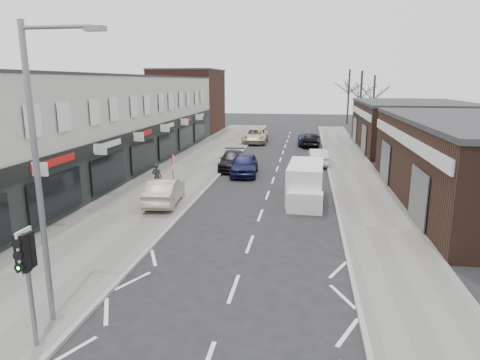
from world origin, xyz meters
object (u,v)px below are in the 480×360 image
at_px(parked_car_left_b, 233,160).
at_px(parked_car_right_a, 318,157).
at_px(traffic_light, 26,261).
at_px(pedestrian, 157,177).
at_px(parked_car_left_c, 255,136).
at_px(white_van, 305,183).
at_px(sedan_on_pavement, 165,191).
at_px(parked_car_right_b, 311,139).
at_px(warning_sign, 173,163).
at_px(parked_car_right_c, 307,139).
at_px(street_lamp, 42,162).
at_px(parked_car_left_a, 244,164).

relative_size(parked_car_left_b, parked_car_right_a, 1.19).
relative_size(traffic_light, pedestrian, 1.84).
bearing_deg(parked_car_right_a, parked_car_left_c, -64.27).
height_order(traffic_light, parked_car_left_b, traffic_light).
relative_size(white_van, sedan_on_pavement, 1.27).
distance_m(parked_car_right_a, parked_car_right_b, 10.05).
relative_size(warning_sign, parked_car_right_c, 0.58).
xyz_separation_m(warning_sign, parked_car_left_c, (1.76, 23.97, -1.43)).
distance_m(street_lamp, parked_car_right_b, 35.85).
bearing_deg(street_lamp, parked_car_right_a, 72.85).
xyz_separation_m(sedan_on_pavement, parked_car_right_a, (8.49, 13.19, -0.16)).
bearing_deg(white_van, warning_sign, -167.87).
relative_size(white_van, pedestrian, 3.25).
height_order(sedan_on_pavement, parked_car_left_c, parked_car_left_c).
bearing_deg(parked_car_right_c, parked_car_left_c, -10.41).
height_order(sedan_on_pavement, parked_car_right_a, sedan_on_pavement).
bearing_deg(warning_sign, parked_car_right_b, 70.51).
bearing_deg(pedestrian, sedan_on_pavement, 119.88).
height_order(traffic_light, parked_car_right_c, traffic_light).
bearing_deg(parked_car_right_c, pedestrian, 65.44).
xyz_separation_m(street_lamp, sedan_on_pavement, (-0.82, 11.68, -3.79)).
bearing_deg(parked_car_left_a, parked_car_left_b, 119.24).
bearing_deg(white_van, parked_car_left_a, 128.08).
height_order(parked_car_left_c, parked_car_right_a, parked_car_left_c).
relative_size(parked_car_right_a, parked_car_right_c, 0.87).
height_order(white_van, parked_car_left_a, white_van).
xyz_separation_m(parked_car_left_a, parked_car_left_b, (-1.20, 1.86, -0.08)).
distance_m(parked_car_left_a, parked_car_left_b, 2.22).
xyz_separation_m(street_lamp, parked_car_right_a, (7.67, 24.87, -3.96)).
relative_size(traffic_light, parked_car_right_b, 0.69).
distance_m(traffic_light, parked_car_right_a, 27.21).
xyz_separation_m(white_van, parked_car_right_a, (0.93, 10.82, -0.33)).
xyz_separation_m(parked_car_left_b, parked_car_right_b, (6.06, 12.82, 0.07)).
bearing_deg(sedan_on_pavement, warning_sign, -105.70).
relative_size(traffic_light, parked_car_right_c, 0.67).
relative_size(parked_car_left_a, parked_car_right_a, 1.13).
xyz_separation_m(parked_car_right_a, parked_car_right_c, (-0.95, 11.07, 0.01)).
bearing_deg(parked_car_left_a, warning_sign, -115.28).
relative_size(sedan_on_pavement, parked_car_left_b, 0.89).
relative_size(parked_car_left_c, parked_car_right_a, 1.38).
bearing_deg(parked_car_left_b, parked_car_left_a, -62.43).
bearing_deg(parked_car_right_a, white_van, 81.96).
height_order(traffic_light, warning_sign, traffic_light).
distance_m(traffic_light, parked_car_right_b, 36.84).
xyz_separation_m(pedestrian, parked_car_right_c, (8.94, 21.54, -0.29)).
relative_size(sedan_on_pavement, parked_car_right_c, 0.93).
bearing_deg(parked_car_right_a, street_lamp, 69.75).
xyz_separation_m(white_van, parked_car_left_c, (-5.61, 22.72, -0.22)).
height_order(sedan_on_pavement, pedestrian, pedestrian).
xyz_separation_m(street_lamp, parked_car_left_a, (2.33, 20.22, -3.84)).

